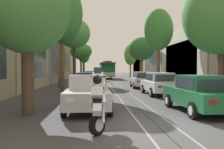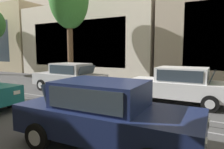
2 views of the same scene
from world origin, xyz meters
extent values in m
plane|color=#424244|center=(0.00, 22.21, 0.00)|extent=(160.00, 160.00, 0.00)
cube|color=gray|center=(-0.53, 25.76, 0.01)|extent=(0.08, 63.52, 0.01)
cube|color=gray|center=(0.53, 25.76, 0.01)|extent=(0.08, 63.52, 0.01)
cube|color=black|center=(0.00, 25.76, 0.00)|extent=(0.03, 63.52, 0.01)
cube|color=#BCAD93|center=(-10.29, 14.66, 3.37)|extent=(5.71, 10.80, 6.75)
cube|color=#2D3842|center=(-7.45, 14.66, 3.04)|extent=(0.04, 7.77, 4.05)
cube|color=gray|center=(-9.88, 25.76, 4.12)|extent=(4.89, 10.80, 8.24)
cube|color=#2D3842|center=(-7.45, 25.76, 3.71)|extent=(0.04, 7.77, 4.94)
cube|color=#BCAD93|center=(-10.30, 36.87, 4.74)|extent=(5.73, 10.80, 9.47)
cube|color=#2D3842|center=(-7.45, 36.87, 4.26)|extent=(0.04, 7.77, 5.68)
cube|color=tan|center=(-10.03, 47.97, 3.26)|extent=(5.19, 10.80, 6.52)
cube|color=#2D3842|center=(-7.45, 47.97, 2.93)|extent=(0.04, 7.77, 3.91)
cube|color=beige|center=(9.62, 18.82, 3.25)|extent=(4.37, 13.58, 6.49)
cube|color=#2D3842|center=(7.45, 18.82, 2.92)|extent=(0.04, 9.72, 3.90)
cube|color=tan|center=(10.36, 32.70, 3.76)|extent=(5.86, 13.58, 7.51)
cube|color=#2D3842|center=(7.45, 32.70, 3.38)|extent=(0.04, 9.72, 4.51)
cube|color=tan|center=(9.44, 46.58, 3.28)|extent=(4.01, 13.58, 6.56)
cube|color=#2D3842|center=(7.45, 46.58, 2.95)|extent=(0.04, 9.72, 3.93)
cube|color=#B7B7BC|center=(-2.35, 3.15, 0.65)|extent=(1.87, 4.33, 0.66)
cube|color=#B7B7BC|center=(-2.35, 3.30, 1.28)|extent=(1.51, 2.09, 0.60)
cube|color=#2D3842|center=(-2.33, 2.46, 1.26)|extent=(1.34, 0.24, 0.47)
cube|color=#2D3842|center=(-2.37, 4.48, 1.26)|extent=(1.30, 0.22, 0.45)
cube|color=#2D3842|center=(-1.60, 3.31, 1.28)|extent=(0.06, 1.81, 0.47)
cube|color=#2D3842|center=(-3.10, 3.29, 1.28)|extent=(0.06, 1.81, 0.47)
cube|color=white|center=(-1.75, 1.00, 0.75)|extent=(0.28, 0.04, 0.14)
cube|color=#B21414|center=(-1.82, 5.32, 0.75)|extent=(0.28, 0.04, 0.12)
cube|color=white|center=(-2.87, 0.98, 0.75)|extent=(0.28, 0.04, 0.14)
cube|color=#B21414|center=(-2.94, 5.30, 0.75)|extent=(0.28, 0.04, 0.12)
cylinder|color=black|center=(-1.44, 1.83, 0.32)|extent=(0.21, 0.64, 0.64)
cylinder|color=silver|center=(-1.33, 1.83, 0.32)|extent=(0.03, 0.35, 0.35)
cylinder|color=black|center=(-3.20, 1.80, 0.32)|extent=(0.21, 0.64, 0.64)
cylinder|color=silver|center=(-3.31, 1.80, 0.32)|extent=(0.03, 0.35, 0.35)
cylinder|color=black|center=(-1.49, 4.50, 0.32)|extent=(0.21, 0.64, 0.64)
cylinder|color=silver|center=(-1.38, 4.50, 0.32)|extent=(0.03, 0.35, 0.35)
cylinder|color=black|center=(-3.25, 4.47, 0.32)|extent=(0.21, 0.64, 0.64)
cylinder|color=silver|center=(-3.36, 4.47, 0.32)|extent=(0.03, 0.35, 0.35)
cube|color=#19234C|center=(-2.63, 9.71, 0.65)|extent=(1.94, 4.36, 0.66)
cube|color=#19234C|center=(-2.63, 9.86, 1.28)|extent=(1.54, 2.11, 0.60)
cube|color=#2D3842|center=(-2.60, 9.02, 1.26)|extent=(1.34, 0.27, 0.47)
cube|color=#2D3842|center=(-2.67, 11.04, 1.26)|extent=(1.30, 0.24, 0.45)
cube|color=#2D3842|center=(-1.88, 9.88, 1.28)|extent=(0.09, 1.81, 0.47)
cube|color=#2D3842|center=(-3.38, 9.83, 1.28)|extent=(0.09, 1.81, 0.47)
cube|color=white|center=(-2.00, 7.57, 0.75)|extent=(0.28, 0.05, 0.14)
cube|color=#B21414|center=(-2.14, 11.88, 0.75)|extent=(0.28, 0.05, 0.12)
cube|color=white|center=(-3.11, 7.53, 0.75)|extent=(0.28, 0.05, 0.14)
cube|color=#B21414|center=(-3.26, 11.85, 0.75)|extent=(0.28, 0.05, 0.12)
cylinder|color=black|center=(-1.70, 8.40, 0.32)|extent=(0.22, 0.65, 0.64)
cylinder|color=silver|center=(-1.59, 8.41, 0.32)|extent=(0.03, 0.35, 0.35)
cylinder|color=black|center=(-3.46, 8.35, 0.32)|extent=(0.22, 0.65, 0.64)
cylinder|color=silver|center=(-3.57, 8.34, 0.32)|extent=(0.03, 0.35, 0.35)
cylinder|color=black|center=(-1.79, 11.07, 0.32)|extent=(0.22, 0.65, 0.64)
cylinder|color=silver|center=(-1.68, 11.07, 0.32)|extent=(0.03, 0.35, 0.35)
cylinder|color=black|center=(-3.55, 11.01, 0.32)|extent=(0.22, 0.65, 0.64)
cylinder|color=silver|center=(-3.66, 11.01, 0.32)|extent=(0.03, 0.35, 0.35)
cube|color=#196B70|center=(-2.49, 16.19, 0.65)|extent=(1.98, 4.37, 0.66)
cube|color=#196B70|center=(-2.50, 16.34, 1.28)|extent=(1.56, 2.12, 0.60)
cube|color=#2D3842|center=(-2.46, 15.50, 1.26)|extent=(1.34, 0.28, 0.47)
cube|color=#2D3842|center=(-2.55, 17.52, 1.26)|extent=(1.30, 0.25, 0.45)
cube|color=#2D3842|center=(-1.75, 16.37, 1.28)|extent=(0.11, 1.81, 0.47)
cube|color=#2D3842|center=(-3.25, 16.31, 1.28)|extent=(0.11, 1.81, 0.47)
cube|color=white|center=(-1.84, 14.06, 0.75)|extent=(0.28, 0.05, 0.14)
cube|color=#B21414|center=(-2.02, 18.37, 0.75)|extent=(0.28, 0.05, 0.12)
cube|color=white|center=(-2.96, 14.01, 0.75)|extent=(0.28, 0.05, 0.14)
cube|color=#B21414|center=(-3.14, 18.33, 0.75)|extent=(0.28, 0.05, 0.12)
cylinder|color=black|center=(-1.56, 14.90, 0.32)|extent=(0.23, 0.65, 0.64)
cylinder|color=silver|center=(-1.45, 14.90, 0.32)|extent=(0.03, 0.35, 0.35)
cylinder|color=black|center=(-3.31, 14.82, 0.32)|extent=(0.23, 0.65, 0.64)
cylinder|color=silver|center=(-3.42, 14.82, 0.32)|extent=(0.03, 0.35, 0.35)
cylinder|color=black|center=(-1.67, 17.56, 0.32)|extent=(0.23, 0.65, 0.64)
cylinder|color=silver|center=(-1.56, 17.56, 0.32)|extent=(0.03, 0.35, 0.35)
cylinder|color=black|center=(-3.43, 17.49, 0.32)|extent=(0.23, 0.65, 0.64)
cylinder|color=silver|center=(-3.54, 17.48, 0.32)|extent=(0.03, 0.35, 0.35)
cube|color=#196B70|center=(-2.49, 22.52, 0.65)|extent=(1.81, 4.31, 0.66)
cube|color=#196B70|center=(-2.49, 22.67, 1.28)|extent=(1.48, 2.07, 0.60)
cube|color=#2D3842|center=(-2.50, 21.84, 1.26)|extent=(1.33, 0.23, 0.47)
cube|color=#2D3842|center=(-2.49, 23.86, 1.26)|extent=(1.30, 0.20, 0.45)
cube|color=#2D3842|center=(-1.75, 22.67, 1.28)|extent=(0.04, 1.81, 0.47)
cube|color=#2D3842|center=(-3.24, 22.68, 1.28)|extent=(0.04, 1.81, 0.47)
cube|color=white|center=(-1.94, 20.36, 0.75)|extent=(0.28, 0.04, 0.14)
cube|color=#B21414|center=(-1.93, 24.68, 0.75)|extent=(0.28, 0.04, 0.12)
cube|color=white|center=(-3.06, 20.37, 0.75)|extent=(0.28, 0.04, 0.14)
cube|color=#B21414|center=(-3.04, 24.69, 0.75)|extent=(0.28, 0.04, 0.12)
cylinder|color=black|center=(-1.62, 21.19, 0.32)|extent=(0.20, 0.64, 0.64)
cylinder|color=silver|center=(-1.51, 21.19, 0.32)|extent=(0.02, 0.35, 0.35)
cylinder|color=black|center=(-3.38, 21.19, 0.32)|extent=(0.20, 0.64, 0.64)
cylinder|color=silver|center=(-3.49, 21.19, 0.32)|extent=(0.02, 0.35, 0.35)
cylinder|color=black|center=(-1.61, 23.86, 0.32)|extent=(0.20, 0.64, 0.64)
cylinder|color=silver|center=(-1.50, 23.85, 0.32)|extent=(0.02, 0.35, 0.35)
cylinder|color=black|center=(-3.37, 23.86, 0.32)|extent=(0.20, 0.64, 0.64)
cylinder|color=silver|center=(-3.48, 23.86, 0.32)|extent=(0.02, 0.35, 0.35)
cube|color=#1E6038|center=(2.42, 2.52, 0.65)|extent=(1.91, 4.34, 0.66)
cube|color=#1E6038|center=(2.43, 2.37, 1.28)|extent=(1.53, 2.10, 0.60)
cube|color=#2D3842|center=(2.40, 3.21, 1.26)|extent=(1.34, 0.26, 0.47)
cube|color=#2D3842|center=(2.46, 1.18, 1.26)|extent=(1.30, 0.23, 0.45)
cube|color=#2D3842|center=(1.68, 2.35, 1.28)|extent=(0.08, 1.81, 0.47)
cube|color=#2D3842|center=(3.17, 2.39, 1.28)|extent=(0.08, 1.81, 0.47)
cube|color=white|center=(1.81, 4.66, 0.75)|extent=(0.28, 0.05, 0.14)
cube|color=#B21414|center=(1.92, 0.34, 0.75)|extent=(0.28, 0.05, 0.12)
cube|color=white|center=(2.92, 4.69, 0.75)|extent=(0.28, 0.05, 0.14)
cylinder|color=black|center=(1.51, 3.83, 0.32)|extent=(0.22, 0.64, 0.64)
cylinder|color=silver|center=(1.40, 3.82, 0.32)|extent=(0.03, 0.35, 0.35)
cylinder|color=black|center=(3.27, 3.87, 0.32)|extent=(0.22, 0.64, 0.64)
cylinder|color=silver|center=(3.38, 3.88, 0.32)|extent=(0.03, 0.35, 0.35)
cylinder|color=black|center=(1.58, 1.16, 0.32)|extent=(0.22, 0.64, 0.64)
cylinder|color=silver|center=(1.47, 1.16, 0.32)|extent=(0.03, 0.35, 0.35)
cube|color=silver|center=(2.49, 9.07, 0.65)|extent=(1.84, 4.32, 0.66)
cube|color=silver|center=(2.49, 8.92, 1.28)|extent=(1.50, 2.08, 0.60)
cube|color=#2D3842|center=(2.48, 9.76, 1.26)|extent=(1.33, 0.23, 0.47)
cube|color=#2D3842|center=(2.50, 7.74, 1.26)|extent=(1.30, 0.21, 0.45)
cube|color=#2D3842|center=(1.74, 8.92, 1.28)|extent=(0.05, 1.81, 0.47)
cube|color=#2D3842|center=(3.24, 8.93, 1.28)|extent=(0.05, 1.81, 0.47)
cube|color=white|center=(1.91, 11.23, 0.75)|extent=(0.28, 0.04, 0.14)
cube|color=#B21414|center=(1.95, 6.91, 0.75)|extent=(0.28, 0.04, 0.12)
cube|color=white|center=(3.03, 11.24, 0.75)|extent=(0.28, 0.04, 0.14)
cube|color=#B21414|center=(3.07, 6.92, 0.75)|extent=(0.28, 0.04, 0.12)
cylinder|color=black|center=(1.59, 10.40, 0.32)|extent=(0.21, 0.64, 0.64)
cylinder|color=silver|center=(1.48, 10.40, 0.32)|extent=(0.02, 0.35, 0.35)
cylinder|color=black|center=(3.35, 10.42, 0.32)|extent=(0.21, 0.64, 0.64)
cylinder|color=silver|center=(3.46, 10.42, 0.32)|extent=(0.02, 0.35, 0.35)
cylinder|color=black|center=(1.62, 7.73, 0.32)|extent=(0.21, 0.64, 0.64)
cylinder|color=silver|center=(1.51, 7.73, 0.32)|extent=(0.02, 0.35, 0.35)
cylinder|color=black|center=(3.38, 7.75, 0.32)|extent=(0.21, 0.64, 0.64)
cylinder|color=silver|center=(3.49, 7.75, 0.32)|extent=(0.02, 0.35, 0.35)
cube|color=#B7B7BC|center=(2.44, 15.22, 0.65)|extent=(2.01, 4.38, 0.66)
cube|color=#B7B7BC|center=(2.43, 15.07, 1.28)|extent=(1.58, 2.13, 0.60)
cube|color=#2D3842|center=(2.47, 15.91, 1.26)|extent=(1.34, 0.29, 0.47)
cube|color=#2D3842|center=(2.37, 13.89, 1.26)|extent=(1.30, 0.26, 0.45)
cube|color=#2D3842|center=(1.68, 15.11, 1.28)|extent=(0.12, 1.81, 0.47)
cube|color=#2D3842|center=(3.18, 15.04, 1.28)|extent=(0.12, 1.81, 0.47)
cube|color=white|center=(1.99, 17.41, 0.75)|extent=(0.28, 0.05, 0.14)
cube|color=#B21414|center=(1.78, 13.09, 0.75)|extent=(0.28, 0.05, 0.12)
cube|color=white|center=(3.10, 17.35, 0.75)|extent=(0.28, 0.05, 0.14)
cube|color=#B21414|center=(2.89, 13.04, 0.75)|extent=(0.28, 0.05, 0.12)
cylinder|color=black|center=(1.63, 16.60, 0.32)|extent=(0.23, 0.65, 0.64)
cylinder|color=silver|center=(1.52, 16.60, 0.32)|extent=(0.04, 0.35, 0.35)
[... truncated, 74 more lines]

